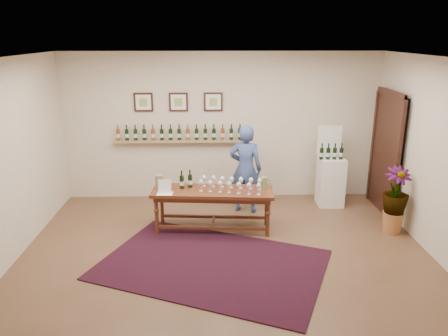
{
  "coord_description": "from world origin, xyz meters",
  "views": [
    {
      "loc": [
        -0.19,
        -5.68,
        3.1
      ],
      "look_at": [
        0.0,
        0.8,
        1.1
      ],
      "focal_mm": 35.0,
      "sensor_mm": 36.0,
      "label": 1
    }
  ],
  "objects_px": {
    "display_pedestal": "(330,182)",
    "potted_plant": "(395,200)",
    "tasting_table": "(213,196)",
    "person": "(246,169)"
  },
  "relations": [
    {
      "from": "potted_plant",
      "to": "person",
      "type": "distance_m",
      "value": 2.53
    },
    {
      "from": "tasting_table",
      "to": "display_pedestal",
      "type": "relative_size",
      "value": 2.19
    },
    {
      "from": "display_pedestal",
      "to": "person",
      "type": "bearing_deg",
      "value": -170.82
    },
    {
      "from": "potted_plant",
      "to": "tasting_table",
      "type": "bearing_deg",
      "value": 175.89
    },
    {
      "from": "tasting_table",
      "to": "person",
      "type": "distance_m",
      "value": 1.0
    },
    {
      "from": "person",
      "to": "tasting_table",
      "type": "bearing_deg",
      "value": 68.41
    },
    {
      "from": "tasting_table",
      "to": "potted_plant",
      "type": "xyz_separation_m",
      "value": [
        2.91,
        -0.21,
        -0.03
      ]
    },
    {
      "from": "tasting_table",
      "to": "display_pedestal",
      "type": "bearing_deg",
      "value": 29.84
    },
    {
      "from": "person",
      "to": "display_pedestal",
      "type": "bearing_deg",
      "value": -155.28
    },
    {
      "from": "display_pedestal",
      "to": "potted_plant",
      "type": "xyz_separation_m",
      "value": [
        0.7,
        -1.25,
        0.1
      ]
    }
  ]
}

